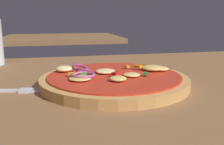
{
  "coord_description": "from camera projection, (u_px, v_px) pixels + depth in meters",
  "views": [
    {
      "loc": [
        -0.13,
        -0.42,
        0.16
      ],
      "look_at": [
        -0.02,
        0.06,
        0.05
      ],
      "focal_mm": 40.36,
      "sensor_mm": 36.0,
      "label": 1
    }
  ],
  "objects": [
    {
      "name": "dining_table",
      "position": [
        131.0,
        97.0,
        0.46
      ],
      "size": [
        1.26,
        0.82,
        0.03
      ],
      "color": "brown",
      "rests_on": "ground"
    },
    {
      "name": "pizza",
      "position": [
        114.0,
        79.0,
        0.48
      ],
      "size": [
        0.28,
        0.28,
        0.04
      ],
      "color": "tan",
      "rests_on": "dining_table"
    },
    {
      "name": "fork",
      "position": [
        2.0,
        91.0,
        0.44
      ],
      "size": [
        0.18,
        0.05,
        0.0
      ],
      "color": "silver",
      "rests_on": "dining_table"
    },
    {
      "name": "background_table",
      "position": [
        62.0,
        38.0,
        1.69
      ],
      "size": [
        0.75,
        0.59,
        0.03
      ],
      "color": "brown",
      "rests_on": "ground"
    }
  ]
}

